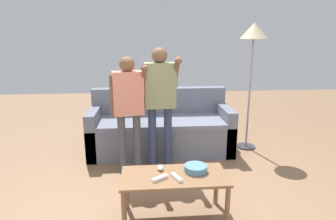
{
  "coord_description": "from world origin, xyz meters",
  "views": [
    {
      "loc": [
        -0.31,
        -2.57,
        1.66
      ],
      "look_at": [
        -0.06,
        0.32,
        0.91
      ],
      "focal_mm": 30.89,
      "sensor_mm": 36.0,
      "label": 1
    }
  ],
  "objects_px": {
    "player_center": "(160,94)",
    "floor_lamp": "(254,39)",
    "player_left": "(128,102)",
    "game_remote_nunchuk": "(160,168)",
    "game_remote_wand_near": "(177,178)",
    "coffee_table": "(174,181)",
    "snack_bowl": "(196,168)",
    "game_remote_wand_far": "(160,178)",
    "couch": "(160,129)"
  },
  "relations": [
    {
      "from": "couch",
      "to": "game_remote_nunchuk",
      "type": "height_order",
      "value": "couch"
    },
    {
      "from": "floor_lamp",
      "to": "player_left",
      "type": "xyz_separation_m",
      "value": [
        -1.73,
        -0.67,
        -0.72
      ]
    },
    {
      "from": "floor_lamp",
      "to": "player_center",
      "type": "xyz_separation_m",
      "value": [
        -1.35,
        -0.57,
        -0.66
      ]
    },
    {
      "from": "game_remote_wand_far",
      "to": "coffee_table",
      "type": "bearing_deg",
      "value": 29.44
    },
    {
      "from": "game_remote_wand_far",
      "to": "couch",
      "type": "bearing_deg",
      "value": 86.47
    },
    {
      "from": "couch",
      "to": "game_remote_wand_near",
      "type": "distance_m",
      "value": 1.77
    },
    {
      "from": "couch",
      "to": "player_left",
      "type": "xyz_separation_m",
      "value": [
        -0.42,
        -0.7,
        0.58
      ]
    },
    {
      "from": "player_left",
      "to": "game_remote_wand_far",
      "type": "xyz_separation_m",
      "value": [
        0.31,
        -1.07,
        -0.45
      ]
    },
    {
      "from": "couch",
      "to": "game_remote_nunchuk",
      "type": "distance_m",
      "value": 1.59
    },
    {
      "from": "game_remote_nunchuk",
      "to": "game_remote_wand_near",
      "type": "bearing_deg",
      "value": -55.36
    },
    {
      "from": "game_remote_wand_near",
      "to": "couch",
      "type": "bearing_deg",
      "value": 91.26
    },
    {
      "from": "couch",
      "to": "player_center",
      "type": "bearing_deg",
      "value": -93.58
    },
    {
      "from": "snack_bowl",
      "to": "couch",
      "type": "bearing_deg",
      "value": 98.11
    },
    {
      "from": "coffee_table",
      "to": "snack_bowl",
      "type": "bearing_deg",
      "value": 15.99
    },
    {
      "from": "floor_lamp",
      "to": "game_remote_wand_near",
      "type": "xyz_separation_m",
      "value": [
        -1.27,
        -1.74,
        -1.17
      ]
    },
    {
      "from": "player_center",
      "to": "couch",
      "type": "bearing_deg",
      "value": 86.42
    },
    {
      "from": "game_remote_nunchuk",
      "to": "player_center",
      "type": "height_order",
      "value": "player_center"
    },
    {
      "from": "floor_lamp",
      "to": "player_left",
      "type": "relative_size",
      "value": 1.28
    },
    {
      "from": "couch",
      "to": "coffee_table",
      "type": "xyz_separation_m",
      "value": [
        0.03,
        -1.69,
        0.06
      ]
    },
    {
      "from": "player_left",
      "to": "player_center",
      "type": "relative_size",
      "value": 0.94
    },
    {
      "from": "coffee_table",
      "to": "snack_bowl",
      "type": "relative_size",
      "value": 4.49
    },
    {
      "from": "game_remote_nunchuk",
      "to": "game_remote_wand_near",
      "type": "xyz_separation_m",
      "value": [
        0.13,
        -0.19,
        -0.01
      ]
    },
    {
      "from": "player_left",
      "to": "snack_bowl",
      "type": "bearing_deg",
      "value": -55.03
    },
    {
      "from": "coffee_table",
      "to": "game_remote_wand_near",
      "type": "relative_size",
      "value": 6.03
    },
    {
      "from": "player_center",
      "to": "floor_lamp",
      "type": "bearing_deg",
      "value": 22.79
    },
    {
      "from": "couch",
      "to": "game_remote_nunchuk",
      "type": "relative_size",
      "value": 23.06
    },
    {
      "from": "coffee_table",
      "to": "game_remote_nunchuk",
      "type": "xyz_separation_m",
      "value": [
        -0.12,
        0.11,
        0.09
      ]
    },
    {
      "from": "game_remote_nunchuk",
      "to": "floor_lamp",
      "type": "xyz_separation_m",
      "value": [
        1.4,
        1.55,
        1.16
      ]
    },
    {
      "from": "couch",
      "to": "player_left",
      "type": "distance_m",
      "value": 1.0
    },
    {
      "from": "player_center",
      "to": "game_remote_wand_near",
      "type": "relative_size",
      "value": 9.6
    },
    {
      "from": "game_remote_wand_far",
      "to": "game_remote_wand_near",
      "type": "bearing_deg",
      "value": 0.34
    },
    {
      "from": "player_center",
      "to": "player_left",
      "type": "bearing_deg",
      "value": -164.05
    },
    {
      "from": "couch",
      "to": "floor_lamp",
      "type": "relative_size",
      "value": 1.11
    },
    {
      "from": "couch",
      "to": "player_left",
      "type": "bearing_deg",
      "value": -120.86
    },
    {
      "from": "floor_lamp",
      "to": "player_left",
      "type": "height_order",
      "value": "floor_lamp"
    },
    {
      "from": "player_left",
      "to": "game_remote_nunchuk",
      "type": "bearing_deg",
      "value": -69.55
    },
    {
      "from": "game_remote_wand_near",
      "to": "game_remote_wand_far",
      "type": "height_order",
      "value": "same"
    },
    {
      "from": "player_left",
      "to": "game_remote_wand_far",
      "type": "distance_m",
      "value": 1.2
    },
    {
      "from": "game_remote_nunchuk",
      "to": "player_center",
      "type": "relative_size",
      "value": 0.06
    },
    {
      "from": "game_remote_nunchuk",
      "to": "player_left",
      "type": "relative_size",
      "value": 0.06
    },
    {
      "from": "floor_lamp",
      "to": "game_remote_wand_near",
      "type": "height_order",
      "value": "floor_lamp"
    },
    {
      "from": "couch",
      "to": "coffee_table",
      "type": "height_order",
      "value": "couch"
    },
    {
      "from": "game_remote_wand_far",
      "to": "floor_lamp",
      "type": "bearing_deg",
      "value": 50.84
    },
    {
      "from": "snack_bowl",
      "to": "player_center",
      "type": "xyz_separation_m",
      "value": [
        -0.27,
        1.04,
        0.49
      ]
    },
    {
      "from": "coffee_table",
      "to": "floor_lamp",
      "type": "height_order",
      "value": "floor_lamp"
    },
    {
      "from": "floor_lamp",
      "to": "game_remote_wand_far",
      "type": "relative_size",
      "value": 12.32
    },
    {
      "from": "couch",
      "to": "game_remote_wand_far",
      "type": "relative_size",
      "value": 13.62
    },
    {
      "from": "coffee_table",
      "to": "floor_lamp",
      "type": "distance_m",
      "value": 2.44
    },
    {
      "from": "floor_lamp",
      "to": "player_center",
      "type": "distance_m",
      "value": 1.6
    },
    {
      "from": "player_center",
      "to": "game_remote_wand_near",
      "type": "height_order",
      "value": "player_center"
    }
  ]
}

